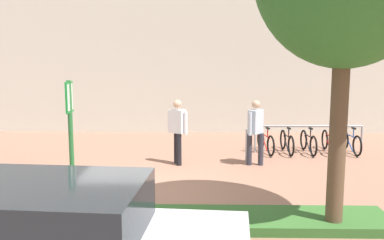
# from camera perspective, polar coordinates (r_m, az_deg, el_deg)

# --- Properties ---
(ground_plane) EXTENTS (60.00, 60.00, 0.00)m
(ground_plane) POSITION_cam_1_polar(r_m,az_deg,el_deg) (9.42, -5.50, -9.44)
(ground_plane) COLOR #936651
(planter_strip) EXTENTS (7.00, 1.10, 0.16)m
(planter_strip) POSITION_cam_1_polar(r_m,az_deg,el_deg) (7.76, -0.89, -12.81)
(planter_strip) COLOR #336028
(planter_strip) RESTS_ON ground
(parking_sign_post) EXTENTS (0.08, 0.36, 2.48)m
(parking_sign_post) POSITION_cam_1_polar(r_m,az_deg,el_deg) (7.65, -15.49, -1.44)
(parking_sign_post) COLOR #2D7238
(parking_sign_post) RESTS_ON ground
(bike_at_sign) EXTENTS (1.68, 0.42, 0.86)m
(bike_at_sign) POSITION_cam_1_polar(r_m,az_deg,el_deg) (8.06, -14.18, -10.20)
(bike_at_sign) COLOR black
(bike_at_sign) RESTS_ON ground
(bike_rack_cluster) EXTENTS (3.21, 1.61, 0.83)m
(bike_rack_cluster) POSITION_cam_1_polar(r_m,az_deg,el_deg) (13.44, 14.86, -2.68)
(bike_rack_cluster) COLOR #99999E
(bike_rack_cluster) RESTS_ON ground
(bollard_steel) EXTENTS (0.16, 0.16, 0.90)m
(bollard_steel) POSITION_cam_1_polar(r_m,az_deg,el_deg) (11.99, 7.32, -3.30)
(bollard_steel) COLOR #ADADB2
(bollard_steel) RESTS_ON ground
(person_shirt_blue) EXTENTS (0.53, 0.41, 1.72)m
(person_shirt_blue) POSITION_cam_1_polar(r_m,az_deg,el_deg) (11.53, -1.89, -1.02)
(person_shirt_blue) COLOR black
(person_shirt_blue) RESTS_ON ground
(person_shirt_white) EXTENTS (0.44, 0.49, 1.72)m
(person_shirt_white) POSITION_cam_1_polar(r_m,az_deg,el_deg) (11.55, 8.26, -1.08)
(person_shirt_white) COLOR #2D2D38
(person_shirt_white) RESTS_ON ground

